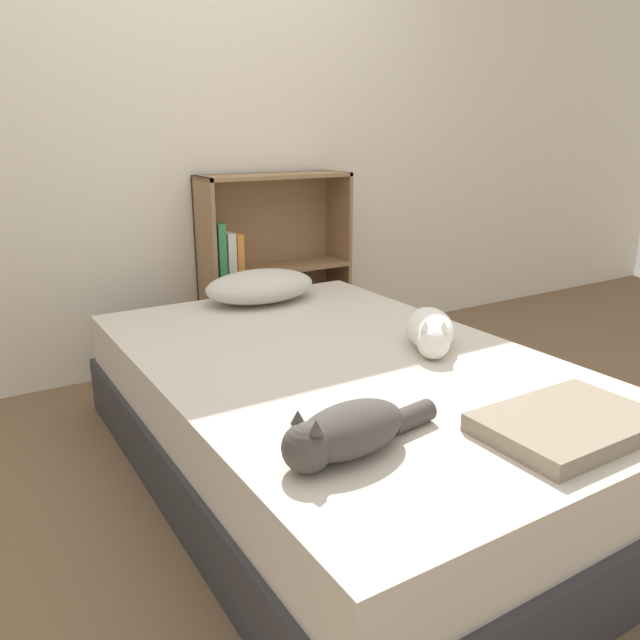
% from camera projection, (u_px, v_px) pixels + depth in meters
% --- Properties ---
extents(ground_plane, '(8.00, 8.00, 0.00)m').
position_uv_depth(ground_plane, '(342.00, 469.00, 2.34)').
color(ground_plane, brown).
extents(wall_back, '(8.00, 0.06, 2.50)m').
position_uv_depth(wall_back, '(189.00, 124.00, 3.13)').
color(wall_back, silver).
rests_on(wall_back, ground_plane).
extents(bed, '(1.33, 2.09, 0.44)m').
position_uv_depth(bed, '(342.00, 416.00, 2.28)').
color(bed, '#333338').
rests_on(bed, ground_plane).
extents(pillow, '(0.53, 0.35, 0.15)m').
position_uv_depth(pillow, '(260.00, 286.00, 2.92)').
color(pillow, beige).
rests_on(pillow, bed).
extents(cat_light, '(0.39, 0.46, 0.14)m').
position_uv_depth(cat_light, '(430.00, 330.00, 2.31)').
color(cat_light, white).
rests_on(cat_light, bed).
extents(cat_dark, '(0.49, 0.22, 0.15)m').
position_uv_depth(cat_dark, '(346.00, 432.00, 1.53)').
color(cat_dark, '#47423D').
rests_on(cat_dark, bed).
extents(bookshelf, '(0.82, 0.26, 1.00)m').
position_uv_depth(bookshelf, '(268.00, 265.00, 3.42)').
color(bookshelf, '#8E6B47').
rests_on(bookshelf, ground_plane).
extents(blanket_fold, '(0.47, 0.32, 0.05)m').
position_uv_depth(blanket_fold, '(568.00, 424.00, 1.66)').
color(blanket_fold, gray).
rests_on(blanket_fold, bed).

